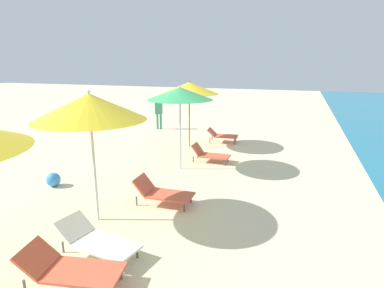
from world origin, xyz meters
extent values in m
cube|color=#D8593F|center=(0.94, 4.16, 0.26)|extent=(1.20, 0.81, 0.04)
cube|color=#D8593F|center=(0.22, 4.04, 0.44)|extent=(0.48, 0.68, 0.34)
cylinder|color=#59595E|center=(1.33, 4.50, 0.12)|extent=(0.04, 0.04, 0.24)
cylinder|color=#59595E|center=(0.12, 4.29, 0.12)|extent=(0.04, 0.04, 0.24)
cylinder|color=#59595E|center=(0.21, 3.77, 0.12)|extent=(0.04, 0.04, 0.24)
cylinder|color=silver|center=(-0.12, 6.04, 1.07)|extent=(0.05, 0.05, 2.14)
cone|color=yellow|center=(-0.12, 6.04, 2.39)|extent=(2.19, 2.19, 0.52)
sphere|color=silver|center=(-0.12, 6.04, 2.68)|extent=(0.06, 0.06, 0.06)
cube|color=#D8593F|center=(1.04, 7.20, 0.24)|extent=(1.07, 0.64, 0.04)
cube|color=#D8593F|center=(0.38, 7.18, 0.43)|extent=(0.33, 0.62, 0.37)
cylinder|color=#59595E|center=(1.46, 7.46, 0.11)|extent=(0.04, 0.04, 0.22)
cylinder|color=#59595E|center=(1.48, 6.95, 0.11)|extent=(0.04, 0.04, 0.22)
cylinder|color=#59595E|center=(0.30, 7.43, 0.11)|extent=(0.04, 0.04, 0.22)
cylinder|color=#59595E|center=(0.31, 6.92, 0.11)|extent=(0.04, 0.04, 0.22)
cube|color=white|center=(0.81, 4.92, 0.23)|extent=(1.19, 0.78, 0.04)
cube|color=white|center=(0.09, 5.05, 0.39)|extent=(0.50, 0.66, 0.32)
cylinder|color=#59595E|center=(1.30, 5.09, 0.10)|extent=(0.04, 0.04, 0.21)
cylinder|color=#59595E|center=(1.22, 4.60, 0.10)|extent=(0.04, 0.04, 0.21)
cylinder|color=#59595E|center=(0.09, 5.30, 0.10)|extent=(0.04, 0.04, 0.21)
cylinder|color=#59595E|center=(0.00, 4.81, 0.10)|extent=(0.04, 0.04, 0.21)
cylinder|color=silver|center=(0.37, 9.69, 1.08)|extent=(0.05, 0.05, 2.15)
cone|color=#3FB266|center=(0.37, 9.69, 2.33)|extent=(1.96, 1.96, 0.36)
sphere|color=silver|center=(0.37, 9.69, 2.54)|extent=(0.06, 0.06, 0.06)
cube|color=#D8593F|center=(1.20, 10.70, 0.21)|extent=(0.98, 0.58, 0.04)
cube|color=#D8593F|center=(0.59, 10.71, 0.40)|extent=(0.29, 0.57, 0.36)
cylinder|color=#59595E|center=(1.59, 10.92, 0.10)|extent=(0.04, 0.04, 0.19)
cylinder|color=#59595E|center=(1.58, 10.46, 0.10)|extent=(0.04, 0.04, 0.19)
cylinder|color=#59595E|center=(0.52, 10.94, 0.10)|extent=(0.04, 0.04, 0.19)
cylinder|color=#59595E|center=(0.52, 10.48, 0.10)|extent=(0.04, 0.04, 0.19)
cylinder|color=olive|center=(-0.27, 12.37, 1.03)|extent=(0.05, 0.05, 2.06)
cone|color=yellow|center=(-0.27, 12.37, 2.28)|extent=(2.23, 2.23, 0.44)
sphere|color=olive|center=(-0.27, 12.37, 2.52)|extent=(0.06, 0.06, 0.06)
cube|color=#D8593F|center=(0.97, 13.42, 0.27)|extent=(0.98, 0.73, 0.04)
cube|color=#D8593F|center=(0.37, 13.36, 0.42)|extent=(0.38, 0.67, 0.30)
cylinder|color=#59595E|center=(1.30, 13.73, 0.13)|extent=(0.04, 0.04, 0.25)
cylinder|color=#59595E|center=(1.36, 13.19, 0.13)|extent=(0.04, 0.04, 0.25)
cylinder|color=#59595E|center=(0.32, 13.63, 0.13)|extent=(0.04, 0.04, 0.25)
cylinder|color=#59595E|center=(0.37, 13.09, 0.13)|extent=(0.04, 0.04, 0.25)
cylinder|color=#3F9972|center=(-2.86, 15.04, 0.38)|extent=(0.11, 0.11, 0.76)
cylinder|color=#3F9972|center=(-2.70, 15.10, 0.38)|extent=(0.11, 0.11, 0.76)
cube|color=#3F9972|center=(-2.78, 15.07, 1.04)|extent=(0.41, 0.33, 0.57)
sphere|color=#9E704C|center=(-2.78, 15.07, 1.43)|extent=(0.21, 0.21, 0.21)
sphere|color=#338CD8|center=(-2.36, 7.27, 0.19)|extent=(0.37, 0.37, 0.37)
camera|label=1|loc=(3.72, 0.81, 3.25)|focal=30.04mm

